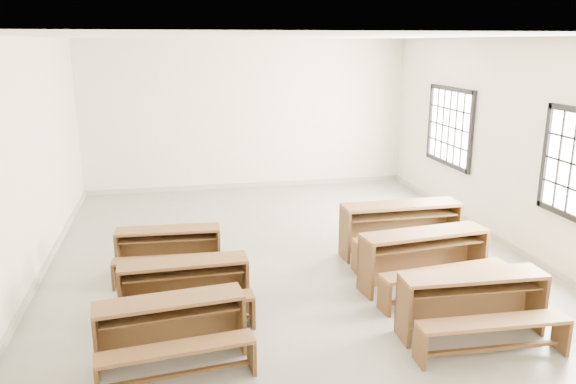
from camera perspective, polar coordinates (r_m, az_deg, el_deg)
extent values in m
plane|color=gray|center=(8.53, 0.00, -6.50)|extent=(8.50, 8.50, 0.00)
cube|color=white|center=(7.94, 0.00, 15.34)|extent=(7.00, 8.50, 0.05)
cube|color=beige|center=(12.20, -4.08, 7.78)|extent=(7.00, 0.05, 3.20)
cube|color=beige|center=(4.19, 11.95, -6.77)|extent=(7.00, 0.05, 3.20)
cube|color=beige|center=(8.14, -24.75, 2.79)|extent=(0.05, 8.50, 3.20)
cube|color=beige|center=(9.42, 21.25, 4.65)|extent=(0.05, 8.50, 3.20)
cube|color=#99958B|center=(12.50, -3.96, 0.72)|extent=(7.00, 0.04, 0.10)
cube|color=#99958B|center=(8.57, -23.64, -7.39)|extent=(0.04, 8.50, 0.10)
cube|color=#99958B|center=(9.79, 20.42, -4.29)|extent=(0.04, 8.50, 0.10)
cube|color=black|center=(8.59, 24.71, 3.37)|extent=(0.06, 0.08, 1.46)
cube|color=white|center=(10.95, 16.17, 6.40)|extent=(0.02, 1.50, 1.30)
cube|color=black|center=(10.86, 16.34, 10.00)|extent=(0.06, 1.62, 0.08)
cube|color=black|center=(11.06, 15.82, 2.87)|extent=(0.06, 1.62, 0.08)
cube|color=black|center=(10.25, 18.11, 5.70)|extent=(0.06, 0.08, 1.46)
cube|color=black|center=(11.64, 14.28, 7.01)|extent=(0.06, 0.08, 1.46)
cube|color=brown|center=(5.79, -11.98, -10.74)|extent=(1.51, 0.53, 0.04)
cube|color=brown|center=(6.09, -11.99, -12.90)|extent=(1.47, 0.20, 0.63)
cube|color=#52361C|center=(5.93, -18.94, -14.24)|extent=(0.08, 0.37, 0.63)
cube|color=#52361C|center=(6.04, -4.84, -12.84)|extent=(0.08, 0.37, 0.63)
cube|color=#52361C|center=(5.83, -11.89, -11.96)|extent=(1.39, 0.43, 0.02)
cube|color=brown|center=(5.52, -11.26, -15.31)|extent=(1.50, 0.42, 0.04)
cube|color=#52361C|center=(5.61, -18.83, -17.69)|extent=(0.07, 0.26, 0.35)
cube|color=#52361C|center=(5.73, -3.71, -16.09)|extent=(0.07, 0.26, 0.35)
cube|color=#52361C|center=(5.67, -11.11, -17.73)|extent=(1.36, 0.20, 0.04)
cube|color=brown|center=(6.68, -10.60, -7.02)|extent=(1.50, 0.41, 0.04)
cube|color=brown|center=(6.97, -10.54, -9.07)|extent=(1.49, 0.07, 0.63)
cube|color=#52361C|center=(6.83, -16.65, -9.98)|extent=(0.05, 0.37, 0.63)
cube|color=#52361C|center=(6.88, -4.33, -9.19)|extent=(0.05, 0.37, 0.63)
cube|color=#52361C|center=(6.72, -10.54, -8.11)|extent=(1.39, 0.31, 0.02)
cube|color=brown|center=(6.38, -10.26, -10.86)|extent=(1.50, 0.30, 0.04)
cube|color=#52361C|center=(6.48, -16.76, -12.78)|extent=(0.04, 0.26, 0.35)
cube|color=#52361C|center=(6.53, -3.66, -11.92)|extent=(0.04, 0.26, 0.35)
cube|color=#52361C|center=(6.50, -10.14, -13.08)|extent=(1.38, 0.08, 0.04)
cube|color=brown|center=(7.94, -12.11, -3.75)|extent=(1.44, 0.43, 0.04)
cube|color=brown|center=(8.19, -11.93, -5.51)|extent=(1.42, 0.11, 0.60)
cube|color=#52361C|center=(8.12, -16.90, -6.05)|extent=(0.05, 0.36, 0.60)
cube|color=#52361C|center=(8.03, -7.03, -5.72)|extent=(0.05, 0.36, 0.60)
cube|color=#52361C|center=(7.96, -12.07, -4.64)|extent=(1.33, 0.34, 0.02)
cube|color=brown|center=(7.62, -12.18, -6.69)|extent=(1.43, 0.32, 0.04)
cube|color=#52361C|center=(7.77, -17.25, -8.11)|extent=(0.05, 0.25, 0.34)
cube|color=#52361C|center=(7.67, -6.89, -7.80)|extent=(0.05, 0.25, 0.34)
cube|color=#52361C|center=(7.72, -12.07, -8.53)|extent=(1.32, 0.11, 0.04)
cube|color=brown|center=(6.43, 18.33, -8.07)|extent=(1.60, 0.46, 0.04)
cube|color=brown|center=(6.71, 17.37, -10.31)|extent=(1.59, 0.11, 0.67)
cube|color=#52361C|center=(6.27, 11.63, -11.78)|extent=(0.06, 0.40, 0.67)
cube|color=#52361C|center=(6.95, 23.85, -10.07)|extent=(0.06, 0.40, 0.67)
cube|color=#52361C|center=(6.47, 18.31, -9.27)|extent=(1.48, 0.36, 0.02)
cube|color=brown|center=(6.17, 20.20, -12.30)|extent=(1.60, 0.34, 0.04)
cube|color=#52361C|center=(5.94, 13.26, -15.09)|extent=(0.05, 0.28, 0.38)
cube|color=#52361C|center=(6.65, 26.01, -12.87)|extent=(0.05, 0.28, 0.38)
cube|color=#52361C|center=(6.30, 19.95, -14.71)|extent=(1.47, 0.11, 0.04)
cube|color=brown|center=(7.47, 13.73, -4.07)|extent=(1.73, 0.61, 0.04)
cube|color=brown|center=(7.75, 12.82, -6.31)|extent=(1.69, 0.23, 0.72)
cube|color=#52361C|center=(7.23, 7.90, -7.68)|extent=(0.09, 0.43, 0.72)
cube|color=#52361C|center=(8.05, 18.60, -5.94)|extent=(0.09, 0.43, 0.72)
cube|color=#52361C|center=(7.51, 13.74, -5.19)|extent=(1.59, 0.49, 0.02)
cube|color=brown|center=(7.18, 15.74, -7.73)|extent=(1.72, 0.48, 0.04)
cube|color=#52361C|center=(6.87, 9.76, -10.46)|extent=(0.07, 0.30, 0.40)
cube|color=#52361C|center=(7.73, 20.79, -8.28)|extent=(0.07, 0.30, 0.40)
cube|color=#52361C|center=(7.31, 15.56, -10.03)|extent=(1.56, 0.22, 0.04)
cube|color=brown|center=(8.52, 11.45, -1.28)|extent=(1.79, 0.46, 0.04)
cube|color=brown|center=(8.81, 10.80, -3.44)|extent=(1.79, 0.05, 0.76)
cube|color=#52361C|center=(8.34, 5.78, -4.31)|extent=(0.05, 0.45, 0.76)
cube|color=#52361C|center=(9.01, 16.44, -3.39)|extent=(0.05, 0.45, 0.76)
cube|color=#52361C|center=(8.54, 11.46, -2.33)|extent=(1.66, 0.35, 0.02)
cube|color=brown|center=(8.14, 12.85, -4.61)|extent=(1.79, 0.32, 0.04)
cube|color=#52361C|center=(7.91, 6.96, -6.74)|extent=(0.05, 0.31, 0.43)
cube|color=#52361C|center=(8.62, 18.07, -5.55)|extent=(0.05, 0.31, 0.43)
cube|color=#52361C|center=(8.26, 12.72, -6.80)|extent=(1.66, 0.07, 0.04)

